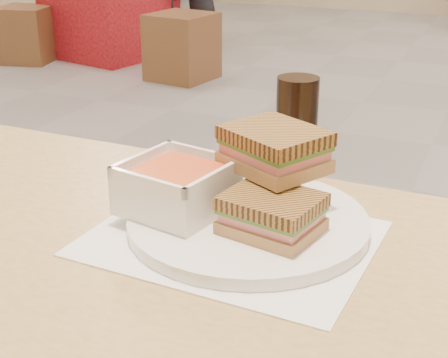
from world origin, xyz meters
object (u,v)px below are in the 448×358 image
at_px(cola_glass, 297,121).
at_px(bg_chair_0l, 27,34).
at_px(soup_bowl, 177,189).
at_px(bg_chair_0r, 182,47).
at_px(plate, 248,222).
at_px(panini_lower, 272,214).
at_px(bg_table_0, 110,11).

relative_size(cola_glass, bg_chair_0l, 0.31).
height_order(soup_bowl, bg_chair_0l, soup_bowl).
relative_size(soup_bowl, bg_chair_0r, 0.31).
xyz_separation_m(plate, soup_bowl, (-0.09, -0.02, 0.04)).
bearing_deg(bg_chair_0l, plate, -46.44).
bearing_deg(cola_glass, soup_bowl, -105.92).
height_order(plate, soup_bowl, soup_bowl).
xyz_separation_m(soup_bowl, panini_lower, (0.13, -0.01, -0.00)).
height_order(panini_lower, bg_table_0, panini_lower).
height_order(bg_table_0, bg_chair_0l, bg_table_0).
distance_m(panini_lower, bg_chair_0r, 3.86).
bearing_deg(bg_table_0, bg_chair_0r, -28.09).
bearing_deg(bg_chair_0r, soup_bowl, -62.56).
bearing_deg(bg_table_0, soup_bowl, -55.50).
bearing_deg(bg_table_0, bg_chair_0l, -134.44).
relative_size(plate, bg_chair_0l, 0.67).
distance_m(cola_glass, bg_table_0, 4.47).
bearing_deg(bg_chair_0r, plate, -61.24).
relative_size(soup_bowl, cola_glass, 1.02).
height_order(bg_table_0, bg_chair_0r, bg_table_0).
height_order(plate, bg_chair_0l, plate).
bearing_deg(soup_bowl, plate, 10.53).
bearing_deg(cola_glass, panini_lower, -77.72).
bearing_deg(soup_bowl, cola_glass, 74.08).
bearing_deg(bg_chair_0l, cola_glass, -44.46).
relative_size(soup_bowl, bg_table_0, 0.15).
distance_m(soup_bowl, bg_table_0, 4.63).
bearing_deg(bg_chair_0r, cola_glass, -59.64).
bearing_deg(soup_bowl, panini_lower, -4.89).
height_order(panini_lower, bg_chair_0r, panini_lower).
xyz_separation_m(plate, panini_lower, (0.04, -0.03, 0.03)).
height_order(plate, cola_glass, cola_glass).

